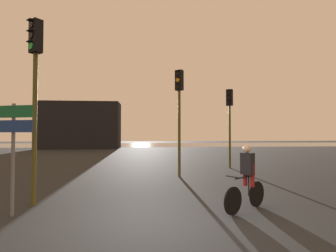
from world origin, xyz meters
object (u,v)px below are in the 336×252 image
(traffic_light_far_right, at_px, (230,113))
(direction_sign_post, at_px, (12,138))
(distant_building, at_px, (80,125))
(cyclist, at_px, (247,177))
(traffic_light_center, at_px, (179,103))
(traffic_light_near_left, at_px, (35,77))

(traffic_light_far_right, height_order, direction_sign_post, traffic_light_far_right)
(traffic_light_far_right, relative_size, direction_sign_post, 1.67)
(distant_building, xyz_separation_m, cyclist, (10.90, -28.15, -2.13))
(traffic_light_center, bearing_deg, traffic_light_near_left, 83.47)
(traffic_light_near_left, relative_size, direction_sign_post, 1.91)
(traffic_light_near_left, distance_m, traffic_light_center, 6.13)
(direction_sign_post, bearing_deg, traffic_light_center, -114.58)
(direction_sign_post, bearing_deg, traffic_light_near_left, -79.06)
(traffic_light_near_left, relative_size, cyclist, 3.07)
(traffic_light_center, bearing_deg, cyclist, 141.36)
(distant_building, bearing_deg, traffic_light_near_left, -78.74)
(traffic_light_far_right, bearing_deg, traffic_light_near_left, 80.33)
(traffic_light_center, bearing_deg, direction_sign_post, 88.67)
(distant_building, distance_m, traffic_light_near_left, 27.76)
(traffic_light_far_right, xyz_separation_m, traffic_light_center, (-3.14, -2.58, 0.24))
(distant_building, distance_m, traffic_light_center, 25.04)
(distant_building, distance_m, direction_sign_post, 28.69)
(traffic_light_center, height_order, cyclist, traffic_light_center)
(distant_building, xyz_separation_m, traffic_light_near_left, (5.42, -27.22, 0.48))
(distant_building, xyz_separation_m, traffic_light_center, (9.87, -23.00, 0.32))
(direction_sign_post, relative_size, cyclist, 1.60)
(distant_building, height_order, direction_sign_post, distant_building)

